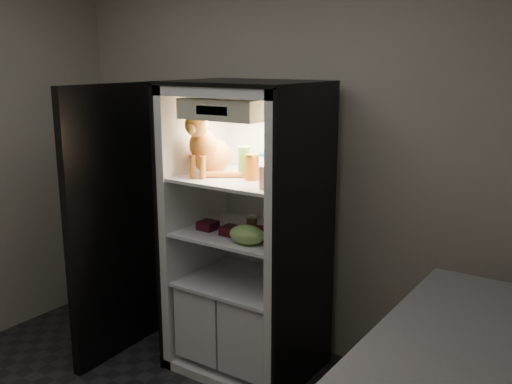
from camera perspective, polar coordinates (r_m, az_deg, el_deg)
room_shell at (r=2.52m, az=-19.06°, el=3.74°), size 3.60×3.60×3.60m
refrigerator at (r=3.70m, az=-0.71°, el=-5.90°), size 0.90×0.72×1.88m
fridge_door at (r=3.96m, az=-13.72°, el=-3.14°), size 0.10×0.87×1.85m
tabby_cat at (r=3.57m, az=-4.87°, el=4.27°), size 0.38×0.42×0.44m
parmesan_shaker at (r=3.50m, az=-1.22°, el=3.04°), size 0.07×0.07×0.19m
mayo_tub at (r=3.63m, az=0.95°, el=2.91°), size 0.09×0.09×0.13m
salsa_jar at (r=3.43m, az=-0.42°, el=2.53°), size 0.09×0.09×0.16m
pepper_jar at (r=3.45m, az=3.60°, el=2.93°), size 0.12×0.12×0.20m
cream_carton at (r=3.19m, az=1.23°, el=1.46°), size 0.07×0.07×0.13m
soda_can_a at (r=3.54m, az=2.22°, el=-3.25°), size 0.07×0.07×0.13m
soda_can_b at (r=3.52m, az=2.38°, el=-3.30°), size 0.07×0.07×0.13m
soda_can_c at (r=3.39m, az=0.56°, el=-4.07°), size 0.06×0.06×0.11m
condiment_jar at (r=3.60m, az=-0.41°, el=-3.17°), size 0.07×0.07×0.10m
grape_bag at (r=3.35m, az=-0.90°, el=-4.29°), size 0.23×0.16×0.11m
berry_box_left at (r=3.65m, az=-4.83°, el=-3.35°), size 0.11×0.11×0.06m
berry_box_right at (r=3.53m, az=-2.53°, el=-3.88°), size 0.11×0.11×0.05m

